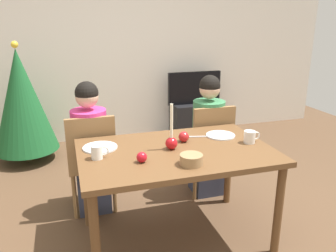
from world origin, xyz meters
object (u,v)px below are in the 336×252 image
object	(u,v)px
dining_table	(176,160)
mug_left	(97,152)
tv	(194,88)
plate_right	(221,135)
plate_left	(100,147)
mug_right	(250,137)
bowl_walnuts	(191,160)
chair_left	(92,158)
person_left_child	(91,150)
apple_by_left_plate	(184,137)
person_right_child	(208,138)
christmas_tree	(22,101)
apple_near_candle	(142,157)
chair_right	(209,144)
candle_centerpiece	(171,140)
tv_stand	(194,119)

from	to	relation	value
dining_table	mug_left	world-z (taller)	mug_left
tv	plate_right	distance (m)	2.21
plate_left	mug_right	world-z (taller)	mug_right
plate_right	bowl_walnuts	bearing A→B (deg)	-133.10
chair_left	person_left_child	distance (m)	0.07
plate_right	bowl_walnuts	distance (m)	0.63
plate_left	person_left_child	bearing A→B (deg)	95.22
bowl_walnuts	apple_by_left_plate	xyz separation A→B (m)	(0.10, 0.42, 0.01)
dining_table	mug_right	distance (m)	0.60
mug_right	chair_left	bearing A→B (deg)	151.13
person_right_child	apple_by_left_plate	xyz separation A→B (m)	(-0.43, -0.50, 0.22)
christmas_tree	apple_by_left_plate	distance (m)	2.30
apple_by_left_plate	christmas_tree	bearing A→B (deg)	125.53
plate_left	bowl_walnuts	size ratio (longest dim) A/B	1.66
mug_left	christmas_tree	bearing A→B (deg)	108.28
mug_right	bowl_walnuts	distance (m)	0.63
chair_left	tv	world-z (taller)	tv
bowl_walnuts	plate_left	bearing A→B (deg)	138.79
apple_by_left_plate	person_left_child	bearing A→B (deg)	143.54
mug_left	tv	bearing A→B (deg)	55.15
plate_right	apple_near_candle	world-z (taller)	apple_near_candle
person_left_child	bowl_walnuts	bearing A→B (deg)	-57.82
chair_left	chair_right	xyz separation A→B (m)	(1.10, 0.00, 0.00)
mug_right	dining_table	bearing A→B (deg)	177.28
chair_right	mug_left	size ratio (longest dim) A/B	7.43
chair_left	plate_left	size ratio (longest dim) A/B	3.56
christmas_tree	plate_left	xyz separation A→B (m)	(0.70, -1.82, 0.01)
candle_centerpiece	apple_by_left_plate	distance (m)	0.18
candle_centerpiece	plate_left	distance (m)	0.53
dining_table	plate_left	size ratio (longest dim) A/B	5.54
person_left_child	mug_right	size ratio (longest dim) A/B	8.95
chair_left	mug_right	bearing A→B (deg)	-28.87
dining_table	chair_right	bearing A→B (deg)	48.58
bowl_walnuts	apple_by_left_plate	size ratio (longest dim) A/B	1.87
person_left_child	apple_by_left_plate	bearing A→B (deg)	-36.46
tv	mug_left	distance (m)	2.81
dining_table	mug_right	xyz separation A→B (m)	(0.59, -0.03, 0.13)
candle_centerpiece	apple_near_candle	world-z (taller)	candle_centerpiece
chair_left	candle_centerpiece	distance (m)	0.85
chair_left	apple_near_candle	xyz separation A→B (m)	(0.28, -0.75, 0.27)
tv	apple_near_candle	size ratio (longest dim) A/B	11.07
chair_left	chair_right	size ratio (longest dim) A/B	1.00
plate_right	mug_right	distance (m)	0.26
tv_stand	mug_right	size ratio (longest dim) A/B	4.89
chair_left	dining_table	bearing A→B (deg)	-47.01
person_left_child	christmas_tree	distance (m)	1.53
tv	plate_left	bearing A→B (deg)	-126.63
christmas_tree	chair_right	bearing A→B (deg)	-38.55
tv	person_left_child	bearing A→B (deg)	-134.09
plate_right	chair_right	bearing A→B (deg)	77.36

